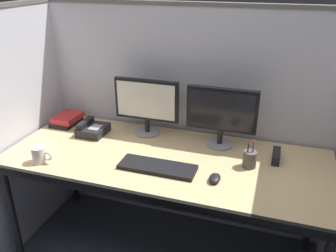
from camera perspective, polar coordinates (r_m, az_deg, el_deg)
cubicle_partition_rear at (r=2.42m, az=2.92°, el=0.82°), size 2.21×0.06×1.57m
cubicle_partition_left at (r=2.44m, az=-24.01°, el=-1.18°), size 0.06×1.41×1.57m
desk at (r=2.07m, az=-0.54°, el=-6.47°), size 1.90×0.80×0.74m
monitor_left at (r=2.27m, az=-3.54°, el=3.74°), size 0.43×0.17×0.37m
monitor_right at (r=2.13m, az=8.73°, el=2.06°), size 0.43×0.17×0.37m
keyboard_main at (r=1.94m, az=-1.80°, el=-6.69°), size 0.43×0.15×0.02m
computer_mouse at (r=1.85m, az=7.66°, el=-8.44°), size 0.06×0.10×0.04m
book_stack at (r=2.58m, az=-16.17°, el=1.06°), size 0.16×0.22×0.07m
coffee_mug at (r=2.12m, az=-20.25°, el=-4.43°), size 0.13×0.08×0.09m
desk_phone at (r=2.38m, az=-12.27°, el=-0.53°), size 0.17×0.19×0.09m
red_stapler at (r=2.11m, az=17.24°, el=-4.69°), size 0.04×0.15×0.06m
pen_cup at (r=1.99m, az=13.19°, el=-5.28°), size 0.08×0.08×0.17m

